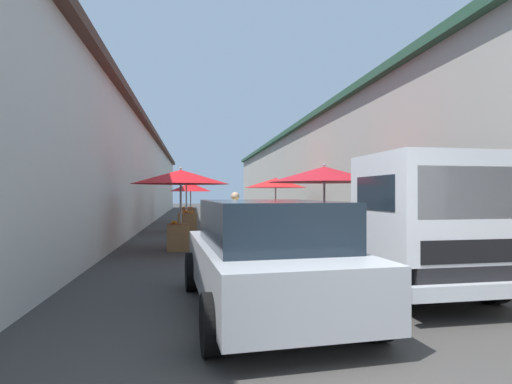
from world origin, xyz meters
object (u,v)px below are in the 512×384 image
at_px(fruit_stall_mid_lane, 187,188).
at_px(plastic_stool, 414,252).
at_px(vendor_by_crates, 235,218).
at_px(hatchback_car, 266,255).
at_px(delivery_truck, 407,226).
at_px(fruit_stall_near_left, 190,192).
at_px(fruit_stall_near_right, 180,183).
at_px(fruit_stall_far_left, 276,189).
at_px(fruit_stall_far_right, 323,182).

height_order(fruit_stall_mid_lane, plastic_stool, fruit_stall_mid_lane).
bearing_deg(vendor_by_crates, plastic_stool, -127.21).
relative_size(hatchback_car, plastic_stool, 9.25).
bearing_deg(hatchback_car, vendor_by_crates, -1.35).
height_order(hatchback_car, delivery_truck, delivery_truck).
bearing_deg(fruit_stall_near_left, hatchback_car, -176.14).
distance_m(fruit_stall_near_right, fruit_stall_mid_lane, 5.42).
relative_size(fruit_stall_mid_lane, plastic_stool, 5.51).
relative_size(fruit_stall_near_left, vendor_by_crates, 1.39).
relative_size(fruit_stall_near_right, delivery_truck, 0.54).
distance_m(fruit_stall_near_right, plastic_stool, 6.18).
relative_size(fruit_stall_near_left, fruit_stall_far_left, 0.83).
relative_size(fruit_stall_near_right, fruit_stall_far_right, 0.94).
distance_m(fruit_stall_near_right, fruit_stall_far_left, 6.90).
bearing_deg(delivery_truck, fruit_stall_near_right, 33.12).
xyz_separation_m(fruit_stall_mid_lane, delivery_truck, (-10.92, -3.51, -0.70)).
height_order(fruit_stall_near_right, hatchback_car, fruit_stall_near_right).
xyz_separation_m(fruit_stall_far_left, hatchback_car, (-11.77, 2.57, -1.00)).
distance_m(fruit_stall_far_left, hatchback_car, 12.09).
bearing_deg(delivery_truck, fruit_stall_far_left, -1.40).
distance_m(fruit_stall_far_left, delivery_truck, 11.24).
bearing_deg(fruit_stall_far_left, fruit_stall_far_right, 177.80).
bearing_deg(fruit_stall_near_left, plastic_stool, -161.33).
height_order(delivery_truck, plastic_stool, delivery_truck).
bearing_deg(vendor_by_crates, fruit_stall_far_left, -20.27).
relative_size(fruit_stall_mid_lane, fruit_stall_far_left, 0.90).
bearing_deg(fruit_stall_mid_lane, fruit_stall_far_left, -85.46).
bearing_deg(plastic_stool, delivery_truck, 147.36).
relative_size(fruit_stall_far_left, vendor_by_crates, 1.68).
height_order(fruit_stall_far_right, hatchback_car, fruit_stall_far_right).
xyz_separation_m(hatchback_car, plastic_stool, (2.53, -3.56, -0.41)).
xyz_separation_m(fruit_stall_near_left, vendor_by_crates, (-11.18, -1.22, -0.72)).
xyz_separation_m(fruit_stall_far_right, hatchback_car, (-4.59, 2.30, -1.08)).
bearing_deg(plastic_stool, fruit_stall_far_left, 6.10).
height_order(fruit_stall_mid_lane, fruit_stall_far_left, fruit_stall_mid_lane).
distance_m(fruit_stall_near_right, fruit_stall_near_left, 10.27).
relative_size(fruit_stall_near_right, plastic_stool, 6.14).
relative_size(fruit_stall_mid_lane, delivery_truck, 0.48).
relative_size(fruit_stall_far_left, fruit_stall_far_right, 0.94).
xyz_separation_m(fruit_stall_mid_lane, hatchback_car, (-11.47, -1.21, -1.00)).
bearing_deg(vendor_by_crates, fruit_stall_far_right, -104.24).
bearing_deg(hatchback_car, fruit_stall_far_right, -26.58).
xyz_separation_m(fruit_stall_near_right, plastic_stool, (-3.53, -4.85, -1.51)).
xyz_separation_m(fruit_stall_near_right, fruit_stall_far_left, (5.72, -3.86, -0.10)).
bearing_deg(hatchback_car, fruit_stall_mid_lane, 6.02).
distance_m(fruit_stall_far_right, hatchback_car, 5.24).
bearing_deg(plastic_stool, vendor_by_crates, 52.79).
distance_m(fruit_stall_near_right, vendor_by_crates, 1.92).
distance_m(fruit_stall_far_left, fruit_stall_far_right, 7.19).
xyz_separation_m(fruit_stall_near_left, delivery_truck, (-15.76, -3.40, -0.58)).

